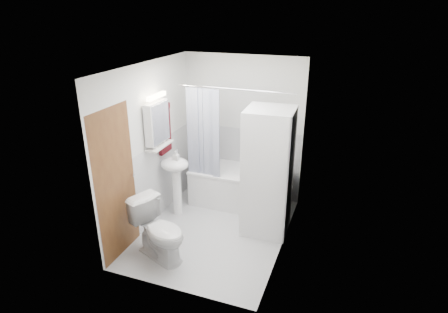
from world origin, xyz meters
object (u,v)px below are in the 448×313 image
(bathtub, at_px, (240,186))
(toilet, at_px, (160,231))
(washer_dryer, at_px, (268,172))
(sink, at_px, (175,173))

(bathtub, bearing_deg, toilet, -107.34)
(bathtub, height_order, toilet, toilet)
(bathtub, bearing_deg, washer_dryer, -44.68)
(bathtub, relative_size, toilet, 1.96)
(toilet, bearing_deg, sink, 37.74)
(washer_dryer, height_order, toilet, washer_dryer)
(sink, bearing_deg, toilet, -74.13)
(washer_dryer, bearing_deg, bathtub, 132.34)
(bathtub, distance_m, toilet, 1.80)
(bathtub, bearing_deg, sink, -142.48)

